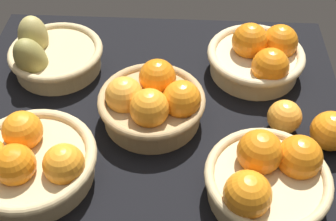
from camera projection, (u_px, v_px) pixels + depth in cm
name	position (u px, v px, depth cm)	size (l,w,h in cm)	color
market_tray	(153.00, 118.00, 95.79)	(84.00, 72.00, 3.00)	black
basket_near_right_pears	(51.00, 55.00, 102.32)	(21.93, 21.93, 12.54)	tan
basket_center	(152.00, 102.00, 90.17)	(22.29, 22.29, 11.80)	tan
basket_far_left	(267.00, 178.00, 77.21)	(22.46, 22.46, 11.95)	tan
basket_far_right	(29.00, 161.00, 80.06)	(24.23, 24.23, 11.29)	tan
basket_near_left	(259.00, 57.00, 100.94)	(22.48, 22.48, 11.82)	#D3BC8C
loose_orange_back_gap	(284.00, 117.00, 89.23)	(7.03, 7.03, 7.03)	#F49E33
loose_orange_side_gap	(331.00, 131.00, 85.92)	(7.98, 7.98, 7.98)	orange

